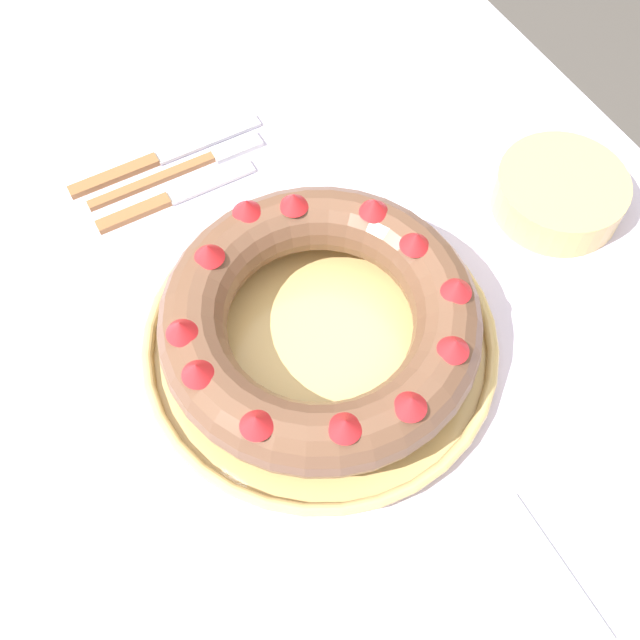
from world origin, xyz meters
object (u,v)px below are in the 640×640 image
object	(u,v)px
cake_knife	(166,200)
side_bowl	(559,193)
bundt_cake	(320,319)
napkin	(517,591)
fork	(190,166)
serving_knife	(154,160)
serving_dish	(320,342)

from	to	relation	value
cake_knife	side_bowl	xyz separation A→B (m)	(0.22, 0.38, 0.02)
bundt_cake	side_bowl	world-z (taller)	bundt_cake
bundt_cake	side_bowl	size ratio (longest dim) A/B	2.14
side_bowl	napkin	world-z (taller)	side_bowl
fork	cake_knife	world-z (taller)	cake_knife
side_bowl	napkin	size ratio (longest dim) A/B	1.03
bundt_cake	serving_knife	world-z (taller)	bundt_cake
serving_dish	serving_knife	bearing A→B (deg)	-170.67
side_bowl	napkin	xyz separation A→B (m)	(0.32, -0.29, -0.02)
cake_knife	napkin	world-z (taller)	cake_knife
fork	napkin	world-z (taller)	fork
cake_knife	side_bowl	distance (m)	0.44
bundt_cake	cake_knife	size ratio (longest dim) A/B	1.62
serving_knife	napkin	xyz separation A→B (m)	(0.60, 0.08, -0.00)
serving_knife	side_bowl	distance (m)	0.47
serving_dish	cake_knife	xyz separation A→B (m)	(-0.25, -0.06, -0.01)
cake_knife	side_bowl	world-z (taller)	side_bowl
cake_knife	napkin	bearing A→B (deg)	15.43
bundt_cake	cake_knife	distance (m)	0.26
serving_dish	cake_knife	world-z (taller)	serving_dish
fork	napkin	bearing A→B (deg)	-0.49
cake_knife	fork	bearing A→B (deg)	133.09
serving_dish	napkin	size ratio (longest dim) A/B	2.54
serving_knife	fork	bearing A→B (deg)	55.00
fork	serving_dish	bearing A→B (deg)	-1.85
side_bowl	serving_knife	bearing A→B (deg)	-127.13
bundt_cake	fork	bearing A→B (deg)	-176.41
bundt_cake	fork	size ratio (longest dim) A/B	1.43
serving_dish	bundt_cake	size ratio (longest dim) A/B	1.15
bundt_cake	cake_knife	bearing A→B (deg)	-166.03
serving_dish	fork	bearing A→B (deg)	-176.40
bundt_cake	fork	distance (m)	0.29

